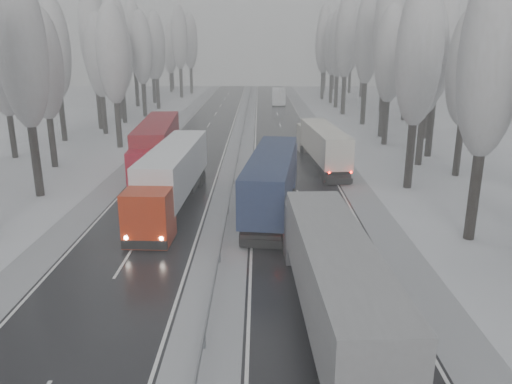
{
  "coord_description": "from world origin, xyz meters",
  "views": [
    {
      "loc": [
        2.13,
        -12.98,
        11.5
      ],
      "look_at": [
        1.95,
        18.21,
        2.2
      ],
      "focal_mm": 35.0,
      "sensor_mm": 36.0,
      "label": 1
    }
  ],
  "objects_px": {
    "truck_red_white": "(172,174)",
    "truck_red_red": "(156,144)",
    "truck_grey_tarp": "(330,270)",
    "truck_cream_box": "(322,143)",
    "box_truck_distant": "(279,96)",
    "truck_blue_box": "(273,176)"
  },
  "relations": [
    {
      "from": "truck_grey_tarp",
      "to": "truck_red_red",
      "type": "xyz_separation_m",
      "value": [
        -12.36,
        25.94,
        0.21
      ]
    },
    {
      "from": "truck_grey_tarp",
      "to": "truck_blue_box",
      "type": "height_order",
      "value": "truck_blue_box"
    },
    {
      "from": "truck_blue_box",
      "to": "truck_red_red",
      "type": "xyz_separation_m",
      "value": [
        -10.39,
        10.97,
        0.14
      ]
    },
    {
      "from": "truck_blue_box",
      "to": "truck_red_red",
      "type": "height_order",
      "value": "truck_red_red"
    },
    {
      "from": "truck_blue_box",
      "to": "truck_cream_box",
      "type": "xyz_separation_m",
      "value": [
        5.07,
        13.67,
        -0.23
      ]
    },
    {
      "from": "truck_cream_box",
      "to": "box_truck_distant",
      "type": "relative_size",
      "value": 1.87
    },
    {
      "from": "truck_red_white",
      "to": "truck_red_red",
      "type": "height_order",
      "value": "truck_red_red"
    },
    {
      "from": "truck_grey_tarp",
      "to": "truck_cream_box",
      "type": "xyz_separation_m",
      "value": [
        3.1,
        28.64,
        -0.16
      ]
    },
    {
      "from": "truck_red_white",
      "to": "truck_red_red",
      "type": "distance_m",
      "value": 10.97
    },
    {
      "from": "truck_grey_tarp",
      "to": "truck_cream_box",
      "type": "distance_m",
      "value": 28.81
    },
    {
      "from": "truck_red_white",
      "to": "truck_red_red",
      "type": "xyz_separation_m",
      "value": [
        -3.17,
        10.5,
        0.13
      ]
    },
    {
      "from": "truck_red_white",
      "to": "truck_red_red",
      "type": "bearing_deg",
      "value": 109.17
    },
    {
      "from": "truck_cream_box",
      "to": "box_truck_distant",
      "type": "height_order",
      "value": "truck_cream_box"
    },
    {
      "from": "truck_cream_box",
      "to": "truck_red_white",
      "type": "xyz_separation_m",
      "value": [
        -12.29,
        -13.2,
        0.25
      ]
    },
    {
      "from": "truck_cream_box",
      "to": "truck_red_white",
      "type": "height_order",
      "value": "truck_red_white"
    },
    {
      "from": "truck_grey_tarp",
      "to": "truck_blue_box",
      "type": "bearing_deg",
      "value": 95.09
    },
    {
      "from": "box_truck_distant",
      "to": "truck_red_white",
      "type": "bearing_deg",
      "value": -97.37
    },
    {
      "from": "truck_cream_box",
      "to": "truck_red_red",
      "type": "distance_m",
      "value": 15.7
    },
    {
      "from": "truck_red_red",
      "to": "truck_grey_tarp",
      "type": "bearing_deg",
      "value": -68.92
    },
    {
      "from": "truck_blue_box",
      "to": "box_truck_distant",
      "type": "bearing_deg",
      "value": 94.3
    },
    {
      "from": "truck_cream_box",
      "to": "truck_red_red",
      "type": "height_order",
      "value": "truck_red_red"
    },
    {
      "from": "truck_blue_box",
      "to": "truck_red_white",
      "type": "xyz_separation_m",
      "value": [
        -7.22,
        0.47,
        0.02
      ]
    }
  ]
}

